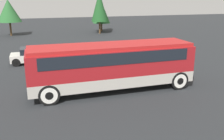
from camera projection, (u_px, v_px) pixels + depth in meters
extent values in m
plane|color=#26282B|center=(112.00, 90.00, 16.08)|extent=(120.00, 120.00, 0.00)
cube|color=#B7B2A8|center=(112.00, 78.00, 15.84)|extent=(10.23, 2.54, 0.68)
cube|color=maroon|center=(112.00, 60.00, 15.52)|extent=(10.23, 2.54, 1.58)
cube|color=black|center=(112.00, 54.00, 15.42)|extent=(9.00, 2.58, 0.71)
cube|color=#B21E1E|center=(112.00, 46.00, 15.27)|extent=(10.03, 2.34, 0.22)
cube|color=maroon|center=(181.00, 58.00, 17.02)|extent=(0.36, 2.44, 1.81)
cylinder|color=black|center=(179.00, 81.00, 16.06)|extent=(1.18, 0.28, 1.18)
cylinder|color=silver|center=(179.00, 81.00, 16.06)|extent=(0.92, 0.30, 0.92)
cylinder|color=black|center=(179.00, 81.00, 16.06)|extent=(0.45, 0.32, 0.45)
cylinder|color=black|center=(162.00, 71.00, 18.18)|extent=(1.18, 0.28, 1.18)
cylinder|color=silver|center=(162.00, 71.00, 18.18)|extent=(0.92, 0.30, 0.92)
cylinder|color=black|center=(162.00, 71.00, 18.18)|extent=(0.45, 0.32, 0.45)
cylinder|color=black|center=(49.00, 95.00, 13.70)|extent=(1.18, 0.28, 1.18)
cylinder|color=silver|center=(49.00, 95.00, 13.70)|extent=(0.92, 0.30, 0.92)
cylinder|color=black|center=(49.00, 95.00, 13.70)|extent=(0.45, 0.32, 0.45)
cylinder|color=black|center=(47.00, 82.00, 15.82)|extent=(1.18, 0.28, 1.18)
cylinder|color=silver|center=(47.00, 82.00, 15.82)|extent=(0.92, 0.30, 0.92)
cylinder|color=black|center=(47.00, 82.00, 15.82)|extent=(0.45, 0.32, 0.45)
cube|color=#7A6B5B|center=(98.00, 64.00, 20.34)|extent=(4.25, 1.79, 0.58)
cube|color=black|center=(96.00, 57.00, 20.13)|extent=(2.21, 1.61, 0.57)
cylinder|color=black|center=(121.00, 67.00, 20.15)|extent=(0.63, 0.22, 0.63)
cylinder|color=black|center=(121.00, 67.00, 20.15)|extent=(0.24, 0.26, 0.24)
cylinder|color=black|center=(115.00, 62.00, 21.62)|extent=(0.63, 0.22, 0.63)
cylinder|color=black|center=(115.00, 62.00, 21.62)|extent=(0.24, 0.26, 0.24)
cylinder|color=black|center=(79.00, 71.00, 19.18)|extent=(0.63, 0.22, 0.63)
cylinder|color=black|center=(79.00, 71.00, 19.18)|extent=(0.24, 0.26, 0.24)
cylinder|color=black|center=(76.00, 65.00, 20.65)|extent=(0.63, 0.22, 0.63)
cylinder|color=black|center=(76.00, 65.00, 20.65)|extent=(0.24, 0.26, 0.24)
cube|color=silver|center=(36.00, 56.00, 22.60)|extent=(4.32, 1.84, 0.63)
cube|color=black|center=(33.00, 50.00, 22.39)|extent=(2.25, 1.66, 0.52)
cylinder|color=black|center=(56.00, 60.00, 22.38)|extent=(0.70, 0.22, 0.70)
cylinder|color=black|center=(56.00, 60.00, 22.38)|extent=(0.27, 0.26, 0.27)
cylinder|color=black|center=(54.00, 56.00, 23.90)|extent=(0.70, 0.22, 0.70)
cylinder|color=black|center=(54.00, 56.00, 23.90)|extent=(0.27, 0.26, 0.27)
cylinder|color=black|center=(16.00, 62.00, 21.42)|extent=(0.70, 0.22, 0.70)
cylinder|color=black|center=(16.00, 62.00, 21.42)|extent=(0.27, 0.26, 0.27)
cylinder|color=black|center=(17.00, 58.00, 22.94)|extent=(0.70, 0.22, 0.70)
cylinder|color=black|center=(17.00, 58.00, 22.94)|extent=(0.27, 0.26, 0.27)
cube|color=black|center=(133.00, 54.00, 23.65)|extent=(4.12, 1.84, 0.62)
cube|color=black|center=(132.00, 48.00, 23.44)|extent=(2.14, 1.66, 0.54)
cylinder|color=black|center=(153.00, 57.00, 23.43)|extent=(0.63, 0.22, 0.63)
cylinder|color=black|center=(153.00, 57.00, 23.43)|extent=(0.24, 0.26, 0.24)
cylinder|color=black|center=(145.00, 54.00, 24.95)|extent=(0.63, 0.22, 0.63)
cylinder|color=black|center=(145.00, 54.00, 24.95)|extent=(0.24, 0.26, 0.24)
cylinder|color=black|center=(120.00, 60.00, 22.49)|extent=(0.63, 0.22, 0.63)
cylinder|color=black|center=(120.00, 60.00, 22.49)|extent=(0.24, 0.26, 0.24)
cylinder|color=black|center=(114.00, 56.00, 24.01)|extent=(0.63, 0.22, 0.63)
cylinder|color=black|center=(114.00, 56.00, 24.01)|extent=(0.24, 0.26, 0.24)
cylinder|color=brown|center=(102.00, 27.00, 43.25)|extent=(0.28, 0.28, 1.43)
cone|color=#28602D|center=(101.00, 12.00, 42.53)|extent=(2.96, 2.96, 3.73)
cylinder|color=brown|center=(11.00, 29.00, 38.28)|extent=(0.28, 0.28, 2.10)
cone|color=#28602D|center=(9.00, 11.00, 37.52)|extent=(3.56, 3.56, 3.35)
cylinder|color=brown|center=(100.00, 27.00, 40.57)|extent=(0.28, 0.28, 1.96)
cone|color=#1E5123|center=(99.00, 6.00, 39.61)|extent=(2.63, 2.63, 4.79)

